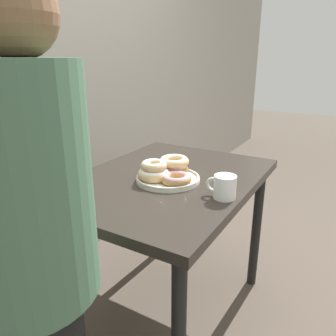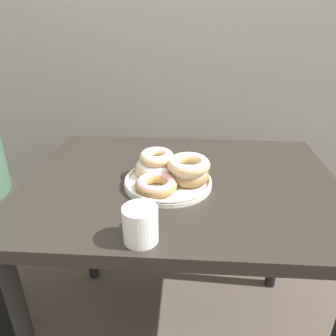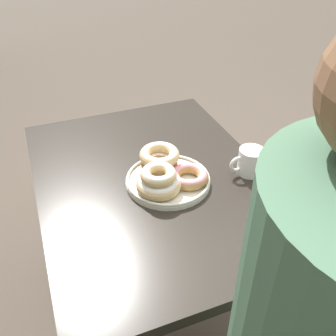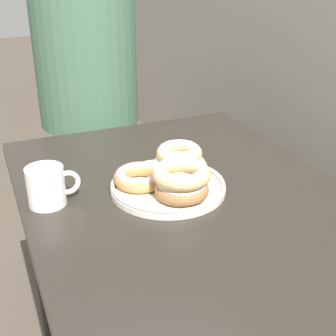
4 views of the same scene
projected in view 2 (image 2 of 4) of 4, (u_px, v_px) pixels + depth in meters
The scene contains 3 objects.
dining_table at pixel (181, 203), 1.11m from camera, with size 1.02×0.76×0.75m.
donut_plate at pixel (169, 173), 1.03m from camera, with size 0.28×0.29×0.09m.
coffee_mug at pixel (141, 223), 0.78m from camera, with size 0.09×0.12×0.09m.
Camera 2 is at (0.02, -0.62, 1.26)m, focal length 35.00 mm.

